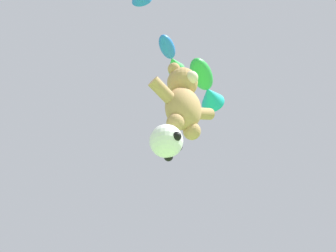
# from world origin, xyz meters

# --- Properties ---
(teddy_bear_kite) EXTENTS (2.37, 1.04, 2.41)m
(teddy_bear_kite) POSITION_xyz_m (-0.28, 5.38, 8.34)
(teddy_bear_kite) COLOR tan
(soccer_ball_kite) EXTENTS (0.90, 0.90, 0.83)m
(soccer_ball_kite) POSITION_xyz_m (-1.08, 5.17, 6.47)
(soccer_ball_kite) COLOR white
(fish_kite_emerald) EXTENTS (2.53, 1.92, 0.92)m
(fish_kite_emerald) POSITION_xyz_m (1.83, 6.33, 10.82)
(fish_kite_emerald) COLOR green
(fish_kite_cobalt) EXTENTS (1.50, 1.19, 0.55)m
(fish_kite_cobalt) POSITION_xyz_m (-0.57, 5.57, 10.11)
(fish_kite_cobalt) COLOR blue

